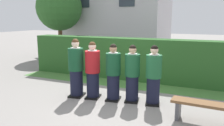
# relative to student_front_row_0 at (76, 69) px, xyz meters

# --- Properties ---
(ground_plane) EXTENTS (60.00, 60.00, 0.00)m
(ground_plane) POSITION_rel_student_front_row_0_xyz_m (1.07, 0.15, -0.81)
(ground_plane) COLOR gray
(student_front_row_0) EXTENTS (0.47, 0.55, 1.69)m
(student_front_row_0) POSITION_rel_student_front_row_0_xyz_m (0.00, 0.00, 0.00)
(student_front_row_0) COLOR black
(student_front_row_0) RESTS_ON ground
(student_in_red_blazer) EXTENTS (0.45, 0.52, 1.62)m
(student_in_red_blazer) POSITION_rel_student_front_row_0_xyz_m (0.50, 0.07, -0.03)
(student_in_red_blazer) COLOR black
(student_in_red_blazer) RESTS_ON ground
(student_front_row_2) EXTENTS (0.43, 0.53, 1.58)m
(student_front_row_2) POSITION_rel_student_front_row_0_xyz_m (1.11, 0.14, -0.05)
(student_front_row_2) COLOR black
(student_front_row_2) RESTS_ON ground
(student_front_row_3) EXTENTS (0.44, 0.51, 1.57)m
(student_front_row_3) POSITION_rel_student_front_row_0_xyz_m (1.63, 0.25, -0.06)
(student_front_row_3) COLOR black
(student_front_row_3) RESTS_ON ground
(student_front_row_4) EXTENTS (0.45, 0.52, 1.58)m
(student_front_row_4) POSITION_rel_student_front_row_0_xyz_m (2.21, 0.27, -0.05)
(student_front_row_4) COLOR black
(student_front_row_4) RESTS_ON ground
(hedge) EXTENTS (8.78, 0.70, 1.54)m
(hedge) POSITION_rel_student_front_row_0_xyz_m (1.07, 2.53, -0.04)
(hedge) COLOR #285623
(hedge) RESTS_ON ground
(oak_tree_left) EXTENTS (2.61, 2.61, 4.16)m
(oak_tree_left) POSITION_rel_student_front_row_0_xyz_m (-4.68, 5.68, 2.04)
(oak_tree_left) COLOR brown
(oak_tree_left) RESTS_ON ground
(wooden_bench) EXTENTS (1.42, 0.43, 0.48)m
(wooden_bench) POSITION_rel_student_front_row_0_xyz_m (3.51, -0.44, -0.46)
(wooden_bench) COLOR brown
(wooden_bench) RESTS_ON ground
(lawn_strip) EXTENTS (8.78, 0.90, 0.01)m
(lawn_strip) POSITION_rel_student_front_row_0_xyz_m (1.07, 1.73, -0.80)
(lawn_strip) COLOR #477A38
(lawn_strip) RESTS_ON ground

